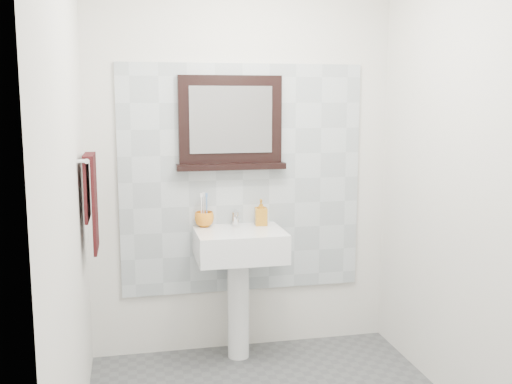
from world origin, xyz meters
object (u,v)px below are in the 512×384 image
toothbrush_cup (204,219)px  hand_towel (91,195)px  pedestal_sink (239,258)px  framed_mirror (230,125)px  soap_dispenser (261,212)px

toothbrush_cup → hand_towel: size_ratio=0.22×
toothbrush_cup → pedestal_sink: bearing=-35.3°
pedestal_sink → framed_mirror: size_ratio=1.36×
toothbrush_cup → framed_mirror: size_ratio=0.18×
pedestal_sink → framed_mirror: bearing=96.0°
toothbrush_cup → soap_dispenser: (0.37, -0.03, 0.04)m
toothbrush_cup → framed_mirror: 0.63m
pedestal_sink → framed_mirror: framed_mirror is taller
hand_towel → pedestal_sink: bearing=12.2°
framed_mirror → hand_towel: bearing=-156.3°
soap_dispenser → hand_towel: (-1.04, -0.30, 0.20)m
framed_mirror → hand_towel: size_ratio=1.28×
pedestal_sink → soap_dispenser: (0.17, 0.11, 0.27)m
toothbrush_cup → hand_towel: (-0.67, -0.33, 0.23)m
pedestal_sink → hand_towel: size_ratio=1.75×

